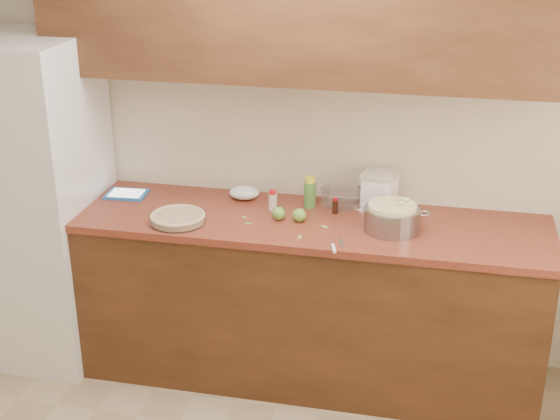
% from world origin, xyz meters
% --- Properties ---
extents(room_shell, '(3.60, 3.60, 3.60)m').
position_xyz_m(room_shell, '(0.00, 0.00, 1.30)').
color(room_shell, tan).
rests_on(room_shell, ground).
extents(counter_run, '(2.64, 0.68, 0.92)m').
position_xyz_m(counter_run, '(0.00, 1.48, 0.46)').
color(counter_run, '#582F18').
rests_on(counter_run, ground).
extents(upper_cabinets, '(2.60, 0.34, 0.70)m').
position_xyz_m(upper_cabinets, '(0.00, 1.63, 1.95)').
color(upper_cabinets, brown).
rests_on(upper_cabinets, room_shell).
extents(fridge, '(0.70, 0.70, 1.80)m').
position_xyz_m(fridge, '(-1.44, 1.44, 0.90)').
color(fridge, silver).
rests_on(fridge, ground).
extents(pie, '(0.29, 0.29, 0.05)m').
position_xyz_m(pie, '(-0.55, 1.30, 0.94)').
color(pie, silver).
rests_on(pie, counter_run).
extents(colander, '(0.37, 0.27, 0.14)m').
position_xyz_m(colander, '(0.52, 1.43, 0.99)').
color(colander, gray).
rests_on(colander, counter_run).
extents(flour_canister, '(0.20, 0.20, 0.21)m').
position_xyz_m(flour_canister, '(0.43, 1.68, 1.03)').
color(flour_canister, white).
rests_on(flour_canister, counter_run).
extents(tablet, '(0.23, 0.18, 0.02)m').
position_xyz_m(tablet, '(-0.95, 1.59, 0.93)').
color(tablet, '#2564B1').
rests_on(tablet, counter_run).
extents(paring_knife, '(0.06, 0.17, 0.02)m').
position_xyz_m(paring_knife, '(0.28, 1.16, 0.93)').
color(paring_knife, gray).
rests_on(paring_knife, counter_run).
extents(lemon_bottle, '(0.06, 0.06, 0.17)m').
position_xyz_m(lemon_bottle, '(0.07, 1.64, 1.00)').
color(lemon_bottle, '#4C8C38').
rests_on(lemon_bottle, counter_run).
extents(cinnamon_shaker, '(0.05, 0.05, 0.11)m').
position_xyz_m(cinnamon_shaker, '(-0.11, 1.56, 0.97)').
color(cinnamon_shaker, beige).
rests_on(cinnamon_shaker, counter_run).
extents(vanilla_bottle, '(0.03, 0.03, 0.09)m').
position_xyz_m(vanilla_bottle, '(0.21, 1.58, 0.96)').
color(vanilla_bottle, black).
rests_on(vanilla_bottle, counter_run).
extents(mixing_bowl, '(0.23, 0.23, 0.09)m').
position_xyz_m(mixing_bowl, '(0.23, 1.72, 0.97)').
color(mixing_bowl, silver).
rests_on(mixing_bowl, counter_run).
extents(paper_towel, '(0.18, 0.15, 0.07)m').
position_xyz_m(paper_towel, '(-0.30, 1.68, 0.95)').
color(paper_towel, white).
rests_on(paper_towel, counter_run).
extents(apple_left, '(0.07, 0.07, 0.08)m').
position_xyz_m(apple_left, '(-0.06, 1.44, 0.95)').
color(apple_left, '#669D37').
rests_on(apple_left, counter_run).
extents(apple_center, '(0.07, 0.07, 0.08)m').
position_xyz_m(apple_center, '(0.05, 1.44, 0.96)').
color(apple_center, '#669D37').
rests_on(apple_center, counter_run).
extents(peel_a, '(0.02, 0.04, 0.00)m').
position_xyz_m(peel_a, '(0.09, 1.25, 0.92)').
color(peel_a, '#8ABA5A').
rests_on(peel_a, counter_run).
extents(peel_b, '(0.04, 0.03, 0.00)m').
position_xyz_m(peel_b, '(0.19, 1.40, 0.92)').
color(peel_b, '#8ABA5A').
rests_on(peel_b, counter_run).
extents(peel_c, '(0.03, 0.03, 0.00)m').
position_xyz_m(peel_c, '(-0.23, 1.43, 0.92)').
color(peel_c, '#8ABA5A').
rests_on(peel_c, counter_run).
extents(peel_d, '(0.03, 0.01, 0.00)m').
position_xyz_m(peel_d, '(-0.19, 1.36, 0.92)').
color(peel_d, '#8ABA5A').
rests_on(peel_d, counter_run).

